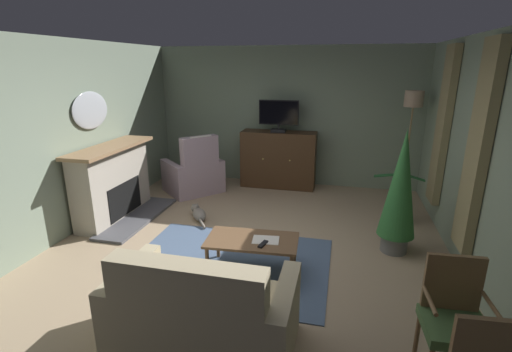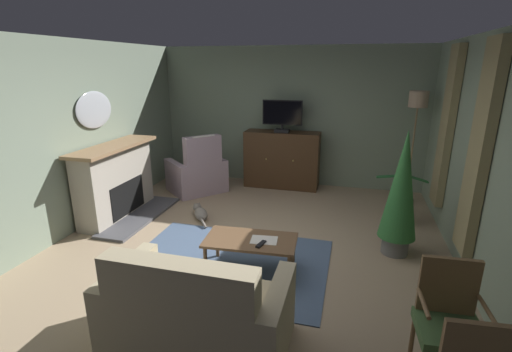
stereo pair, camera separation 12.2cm
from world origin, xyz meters
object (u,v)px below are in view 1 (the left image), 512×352
Objects in this scene: television at (279,115)px; coffee_table at (252,243)px; side_chair_nearest_door at (454,316)px; floor_lamp at (412,112)px; tv_remote at (263,244)px; armchair_by_fireplace at (194,175)px; potted_plant_on_hearth_side at (401,189)px; sofa_floral at (202,315)px; folded_newspaper at (266,240)px; wall_mirror_oval at (91,110)px; cat at (199,213)px; tv_cabinet at (278,161)px; fireplace at (114,184)px; potted_plant_leafy_by_curtain at (396,209)px.

television reaches higher than coffee_table.
floor_lamp is at bearing 87.08° from side_chair_nearest_door.
armchair_by_fireplace is (-1.88, 2.55, -0.07)m from tv_remote.
side_chair_nearest_door is (2.09, -4.17, -0.90)m from television.
potted_plant_on_hearth_side reaches higher than tv_remote.
television is 3.38m from tv_remote.
coffee_table is 1.30m from sofa_floral.
side_chair_nearest_door reaches higher than folded_newspaper.
sofa_floral is 2.86m from potted_plant_on_hearth_side.
wall_mirror_oval is 2.21m from cat.
folded_newspaper is at bearing -149.99° from potted_plant_on_hearth_side.
floor_lamp reaches higher than coffee_table.
floor_lamp is at bearing 27.48° from cat.
armchair_by_fireplace reaches higher than coffee_table.
coffee_table is 0.86× the size of armchair_by_fireplace.
television is at bearing 131.07° from potted_plant_on_hearth_side.
side_chair_nearest_door is 4.13m from floor_lamp.
coffee_table is 1.73m from cat.
side_chair_nearest_door is 2.00m from potted_plant_on_hearth_side.
tv_cabinet is at bearing 90.00° from television.
tv_remote is 0.11× the size of potted_plant_on_hearth_side.
armchair_by_fireplace is at bearing -172.80° from floor_lamp.
fireplace is 2.96× the size of cat.
sofa_floral is 0.79× the size of floor_lamp.
potted_plant_on_hearth_side reaches higher than coffee_table.
side_chair_nearest_door is 3.82m from cat.
television is 1.31× the size of cat.
fireplace is 4.15m from potted_plant_on_hearth_side.
side_chair_nearest_door is 2.92m from potted_plant_leafy_by_curtain.
potted_plant_leafy_by_curtain is 0.50× the size of potted_plant_on_hearth_side.
potted_plant_leafy_by_curtain is at bearing -31.84° from television.
armchair_by_fireplace reaches higher than cat.
folded_newspaper is 0.53× the size of cat.
sofa_floral is at bearing -66.59° from armchair_by_fireplace.
armchair_by_fireplace is 5.01m from side_chair_nearest_door.
wall_mirror_oval reaches higher than fireplace.
television is at bearing 39.75° from wall_mirror_oval.
fireplace is 2.14× the size of wall_mirror_oval.
television is 2.49× the size of folded_newspaper.
tv_cabinet is 3.16m from coffee_table.
tv_cabinet is at bearing 130.40° from potted_plant_on_hearth_side.
folded_newspaper is at bearing 78.52° from sofa_floral.
floor_lamp is (2.30, -0.23, 1.04)m from tv_cabinet.
floor_lamp is (4.51, 1.87, 1.01)m from fireplace.
television is at bearing 42.77° from fireplace.
armchair_by_fireplace is 0.65× the size of floor_lamp.
coffee_table is at bearing -125.00° from floor_lamp.
fireplace reaches higher than potted_plant_leafy_by_curtain.
television is 0.47× the size of potted_plant_on_hearth_side.
wall_mirror_oval is 5.16m from side_chair_nearest_door.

